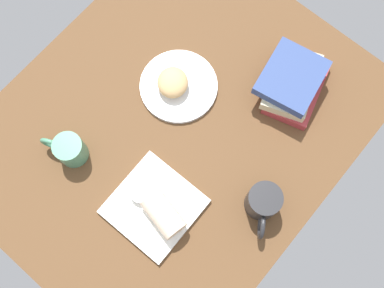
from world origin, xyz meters
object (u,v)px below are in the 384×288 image
round_plate (179,86)px  sauce_cup (141,193)px  coffee_mug (263,203)px  second_mug (69,149)px  breakfast_wrap (164,214)px  book_stack (293,83)px  scone_pastry (173,82)px  square_plate (154,206)px

round_plate → sauce_cup: 32.90cm
coffee_mug → second_mug: coffee_mug is taller
coffee_mug → breakfast_wrap: bearing=-43.1°
round_plate → book_stack: bearing=129.1°
scone_pastry → second_mug: bearing=-14.3°
scone_pastry → square_plate: bearing=32.6°
square_plate → sauce_cup: bearing=-93.4°
scone_pastry → coffee_mug: coffee_mug is taller
book_stack → coffee_mug: size_ratio=1.89×
round_plate → breakfast_wrap: 37.80cm
scone_pastry → coffee_mug: size_ratio=0.73×
square_plate → round_plate: bearing=-150.0°
sauce_cup → coffee_mug: 32.31cm
second_mug → square_plate: bearing=97.5°
round_plate → breakfast_wrap: breakfast_wrap is taller
second_mug → sauce_cup: bearing=99.9°
breakfast_wrap → coffee_mug: (-18.91, 17.70, 0.31)cm
scone_pastry → sauce_cup: scone_pastry is taller
round_plate → second_mug: size_ratio=1.83×
round_plate → square_plate: square_plate is taller
scone_pastry → book_stack: 33.75cm
sauce_cup → breakfast_wrap: breakfast_wrap is taller
second_mug → coffee_mug: bearing=114.6°
scone_pastry → breakfast_wrap: (29.52, 22.61, 0.87)cm
breakfast_wrap → book_stack: size_ratio=0.47×
round_plate → coffee_mug: 41.24cm
scone_pastry → second_mug: (32.86, -8.37, 0.46)cm
breakfast_wrap → sauce_cup: bearing=98.5°
round_plate → book_stack: 32.39cm
book_stack → square_plate: bearing=-8.1°
scone_pastry → breakfast_wrap: 37.20cm
square_plate → coffee_mug: (-18.68, 21.59, 4.46)cm
sauce_cup → second_mug: bearing=-80.1°
book_stack → breakfast_wrap: bearing=-3.8°
square_plate → book_stack: bearing=171.9°
square_plate → second_mug: 27.57cm
book_stack → coffee_mug: (32.12, 14.32, 0.33)cm
scone_pastry → square_plate: (29.29, 18.71, -3.28)cm
breakfast_wrap → second_mug: (3.33, -30.98, -0.42)cm
round_plate → second_mug: bearing=-15.5°
round_plate → sauce_cup: bearing=22.9°
square_plate → second_mug: (3.57, -27.08, 3.74)cm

